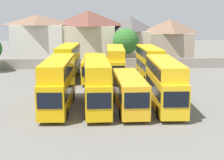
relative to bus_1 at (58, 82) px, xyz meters
The scene contains 15 objects.
ground 18.79m from the bus_1, 72.42° to the left, with size 140.00×140.00×0.00m, color slate.
depot_boundary_wall 26.33m from the bus_1, 77.66° to the left, with size 56.00×0.50×1.80m, color gray.
bus_1 is the anchor object (origin of this frame).
bus_2 3.92m from the bus_1, ahead, with size 2.85×11.07×5.11m.
bus_3 7.32m from the bus_1, ahead, with size 2.88×10.34×3.50m.
bus_4 10.93m from the bus_1, ahead, with size 2.75×11.00×4.99m.
bus_5 16.13m from the bus_1, 91.34° to the left, with size 3.10×10.46×5.03m.
bus_6 16.25m from the bus_1, 78.64° to the left, with size 2.84×11.95×3.27m.
bus_7 17.31m from the bus_1, 67.27° to the left, with size 2.83×11.07×4.75m.
bus_8 19.42m from the bus_1, 52.77° to the left, with size 2.95×10.65×4.76m.
house_terrace_left 34.40m from the bus_1, 102.73° to the left, with size 10.33×6.60×9.42m.
house_terrace_centre 34.38m from the bus_1, 86.19° to the left, with size 10.60×7.52×10.24m.
house_terrace_right 36.75m from the bus_1, 73.11° to the left, with size 7.61×8.11×9.07m.
house_terrace_far_right 38.11m from the bus_1, 61.07° to the left, with size 8.88×6.59×8.52m.
tree_left_of_lot 29.66m from the bus_1, 71.91° to the left, with size 4.78×4.78×7.04m.
Camera 1 is at (-1.54, -33.53, 9.75)m, focal length 54.14 mm.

